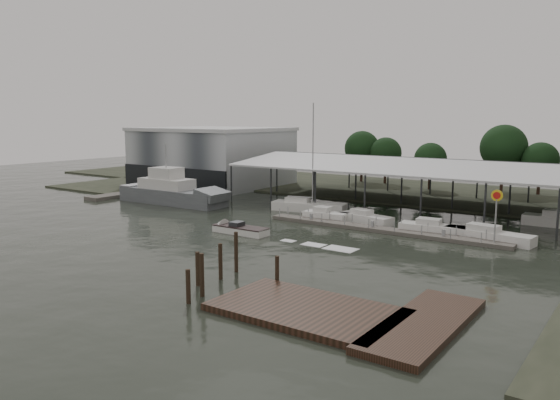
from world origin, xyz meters
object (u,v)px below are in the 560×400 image
Objects in this scene: grey_trawler at (173,193)px; speedboat_underway at (236,229)px; white_sailboat at (308,206)px; shell_fuel_sign at (496,206)px.

grey_trawler reaches higher than speedboat_underway.
white_sailboat is at bearing 15.26° from grey_trawler.
grey_trawler is at bearing -176.26° from white_sailboat.
speedboat_underway is at bearing -99.24° from white_sailboat.
white_sailboat reaches higher than speedboat_underway.
grey_trawler is 22.91m from speedboat_underway.
shell_fuel_sign reaches higher than speedboat_underway.
grey_trawler is 1.26× the size of white_sailboat.
white_sailboat is 0.80× the size of speedboat_underway.
grey_trawler is at bearing -27.09° from speedboat_underway.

